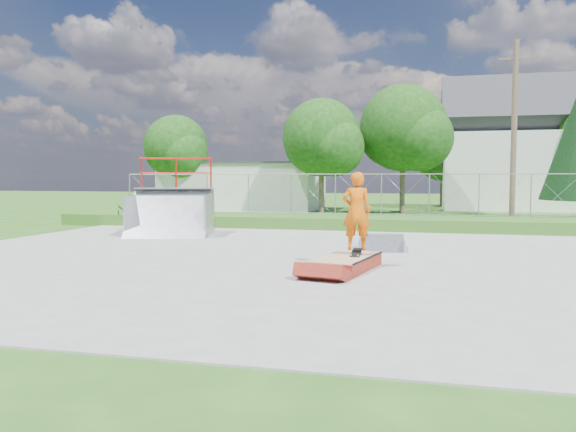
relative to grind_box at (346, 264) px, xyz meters
name	(u,v)px	position (x,y,z in m)	size (l,w,h in m)	color
ground	(271,260)	(-2.10, 1.13, -0.17)	(120.00, 120.00, 0.00)	#275518
concrete_pad	(271,260)	(-2.10, 1.13, -0.15)	(20.00, 16.00, 0.04)	gray
grass_berm	(331,222)	(-2.10, 10.63, 0.08)	(24.00, 3.00, 0.50)	#275518
grind_box	(346,264)	(0.00, 0.00, 0.00)	(1.49, 2.39, 0.33)	maroon
quarter_pipe	(170,197)	(-7.26, 5.94, 1.28)	(2.89, 2.44, 2.89)	gray
flat_bank_ramp	(382,244)	(0.53, 3.70, 0.04)	(1.31, 1.40, 0.40)	gray
skateboard	(356,253)	(0.19, 0.31, 0.21)	(0.22, 0.80, 0.02)	black
skater	(356,214)	(0.19, 0.31, 1.12)	(0.67, 0.44, 1.83)	#E9600A
concrete_stairs	(140,216)	(-10.60, 9.83, 0.23)	(1.50, 1.60, 0.80)	gray
chain_link_fence	(335,194)	(-2.10, 11.63, 1.23)	(20.00, 0.06, 1.80)	gray
utility_building_flat	(244,187)	(-10.10, 23.13, 1.33)	(10.00, 6.00, 3.00)	white
gable_house	(506,152)	(6.90, 27.13, 3.67)	(8.40, 6.08, 8.94)	white
utility_pole	(514,134)	(5.40, 13.13, 3.83)	(0.24, 0.24, 8.00)	brown
tree_left_near	(325,140)	(-3.85, 18.97, 4.07)	(4.76, 4.48, 6.65)	brown
tree_center	(408,131)	(0.68, 20.95, 4.68)	(5.44, 5.12, 7.60)	brown
tree_left_far	(178,149)	(-13.87, 20.98, 3.77)	(4.42, 4.16, 6.18)	brown
tree_back_mid	(446,156)	(3.11, 28.99, 3.47)	(4.08, 3.84, 5.70)	brown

